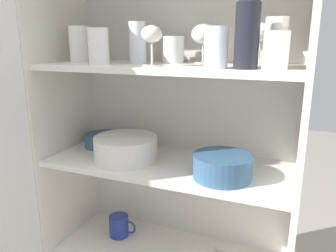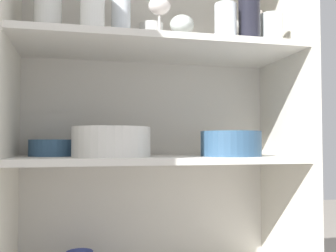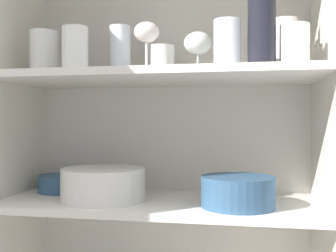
{
  "view_description": "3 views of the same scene",
  "coord_description": "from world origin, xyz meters",
  "px_view_note": "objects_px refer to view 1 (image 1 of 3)",
  "views": [
    {
      "loc": [
        0.44,
        -0.87,
        1.21
      ],
      "look_at": [
        -0.02,
        0.23,
        0.91
      ],
      "focal_mm": 35.0,
      "sensor_mm": 36.0,
      "label": 1
    },
    {
      "loc": [
        -0.25,
        -1.05,
        0.82
      ],
      "look_at": [
        0.04,
        0.23,
        0.88
      ],
      "focal_mm": 42.0,
      "sensor_mm": 36.0,
      "label": 2
    },
    {
      "loc": [
        0.22,
        -0.91,
        1.0
      ],
      "look_at": [
        0.02,
        0.21,
        0.99
      ],
      "focal_mm": 42.0,
      "sensor_mm": 36.0,
      "label": 3
    }
  ],
  "objects_px": {
    "mixing_bowl_large": "(223,166)",
    "coffee_mug_primary": "(119,226)",
    "wine_bottle": "(247,29)",
    "plate_stack_white": "(126,148)",
    "serving_bowl_small": "(103,139)"
  },
  "relations": [
    {
      "from": "wine_bottle",
      "to": "plate_stack_white",
      "type": "xyz_separation_m",
      "value": [
        -0.43,
        0.05,
        -0.42
      ]
    },
    {
      "from": "plate_stack_white",
      "to": "serving_bowl_small",
      "type": "bearing_deg",
      "value": 147.46
    },
    {
      "from": "serving_bowl_small",
      "to": "wine_bottle",
      "type": "bearing_deg",
      "value": -14.74
    },
    {
      "from": "mixing_bowl_large",
      "to": "coffee_mug_primary",
      "type": "relative_size",
      "value": 1.55
    },
    {
      "from": "plate_stack_white",
      "to": "serving_bowl_small",
      "type": "relative_size",
      "value": 1.54
    },
    {
      "from": "wine_bottle",
      "to": "coffee_mug_primary",
      "type": "height_order",
      "value": "wine_bottle"
    },
    {
      "from": "coffee_mug_primary",
      "to": "mixing_bowl_large",
      "type": "bearing_deg",
      "value": -12.39
    },
    {
      "from": "plate_stack_white",
      "to": "serving_bowl_small",
      "type": "xyz_separation_m",
      "value": [
        -0.17,
        0.11,
        -0.02
      ]
    },
    {
      "from": "serving_bowl_small",
      "to": "mixing_bowl_large",
      "type": "bearing_deg",
      "value": -14.18
    },
    {
      "from": "coffee_mug_primary",
      "to": "plate_stack_white",
      "type": "bearing_deg",
      "value": -40.22
    },
    {
      "from": "serving_bowl_small",
      "to": "coffee_mug_primary",
      "type": "distance_m",
      "value": 0.38
    },
    {
      "from": "wine_bottle",
      "to": "plate_stack_white",
      "type": "relative_size",
      "value": 1.06
    },
    {
      "from": "wine_bottle",
      "to": "serving_bowl_small",
      "type": "relative_size",
      "value": 1.63
    },
    {
      "from": "plate_stack_white",
      "to": "wine_bottle",
      "type": "bearing_deg",
      "value": -6.37
    },
    {
      "from": "serving_bowl_small",
      "to": "coffee_mug_primary",
      "type": "height_order",
      "value": "serving_bowl_small"
    }
  ]
}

